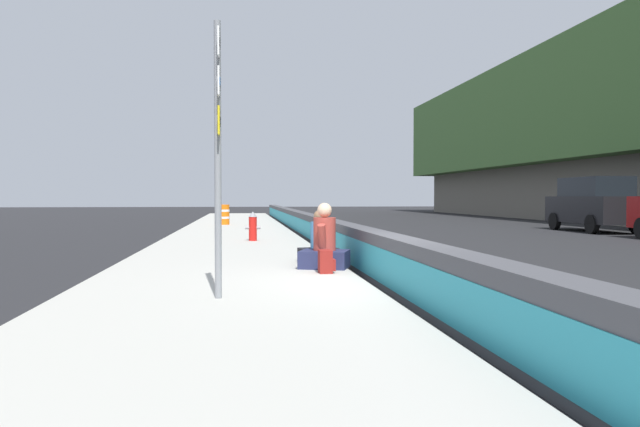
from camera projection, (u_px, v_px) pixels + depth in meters
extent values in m
plane|color=#232326|center=(398.00, 292.00, 9.41)|extent=(160.00, 160.00, 0.00)
cube|color=#B5B2A8|center=(224.00, 290.00, 9.07)|extent=(80.00, 4.40, 0.14)
cube|color=#47474C|center=(398.00, 264.00, 9.40)|extent=(76.00, 0.44, 0.85)
cube|color=teal|center=(383.00, 267.00, 9.37)|extent=(74.48, 0.01, 0.54)
cylinder|color=gray|center=(218.00, 160.00, 7.91)|extent=(0.09, 0.09, 3.60)
cube|color=white|center=(219.00, 44.00, 7.88)|extent=(0.44, 0.02, 0.36)
cube|color=black|center=(220.00, 44.00, 7.88)|extent=(0.30, 0.01, 0.10)
cube|color=white|center=(219.00, 83.00, 7.89)|extent=(0.44, 0.02, 0.36)
cube|color=#1956AD|center=(220.00, 83.00, 7.89)|extent=(0.30, 0.01, 0.10)
cube|color=yellow|center=(219.00, 122.00, 7.90)|extent=(0.44, 0.02, 0.36)
cube|color=black|center=(220.00, 122.00, 7.90)|extent=(0.30, 0.01, 0.10)
cylinder|color=red|center=(253.00, 229.00, 18.30)|extent=(0.24, 0.24, 0.72)
cone|color=gray|center=(253.00, 214.00, 18.29)|extent=(0.26, 0.26, 0.16)
cylinder|color=gray|center=(259.00, 228.00, 18.32)|extent=(0.10, 0.12, 0.10)
cylinder|color=gray|center=(247.00, 228.00, 18.28)|extent=(0.10, 0.12, 0.10)
cube|color=#23284C|center=(325.00, 259.00, 11.34)|extent=(0.98, 1.06, 0.33)
cylinder|color=#AD3D33|center=(325.00, 234.00, 11.33)|extent=(0.42, 0.42, 0.61)
sphere|color=beige|center=(325.00, 210.00, 11.32)|extent=(0.27, 0.27, 0.27)
cylinder|color=#AD3D33|center=(327.00, 236.00, 11.56)|extent=(0.34, 0.24, 0.54)
cylinder|color=#AD3D33|center=(322.00, 238.00, 11.11)|extent=(0.34, 0.24, 0.54)
cube|color=black|center=(319.00, 255.00, 12.27)|extent=(0.76, 0.85, 0.28)
cylinder|color=#427FB7|center=(319.00, 235.00, 12.26)|extent=(0.36, 0.36, 0.54)
sphere|color=#8E6647|center=(319.00, 216.00, 12.25)|extent=(0.24, 0.24, 0.24)
cylinder|color=#427FB7|center=(317.00, 237.00, 12.45)|extent=(0.29, 0.17, 0.47)
cylinder|color=#427FB7|center=(322.00, 238.00, 12.07)|extent=(0.29, 0.17, 0.47)
cube|color=maroon|center=(325.00, 261.00, 10.58)|extent=(0.32, 0.22, 0.40)
cube|color=maroon|center=(333.00, 265.00, 10.60)|extent=(0.22, 0.06, 0.20)
cylinder|color=orange|center=(224.00, 215.00, 28.94)|extent=(0.52, 0.52, 0.95)
cylinder|color=white|center=(224.00, 211.00, 28.93)|extent=(0.54, 0.54, 0.10)
cylinder|color=white|center=(224.00, 218.00, 28.94)|extent=(0.54, 0.54, 0.10)
cube|color=black|center=(593.00, 209.00, 25.49)|extent=(4.87, 2.10, 1.10)
cube|color=black|center=(595.00, 187.00, 25.37)|extent=(3.16, 1.84, 0.80)
cylinder|color=black|center=(555.00, 221.00, 26.95)|extent=(0.77, 0.25, 0.76)
cylinder|color=black|center=(594.00, 221.00, 27.12)|extent=(0.77, 0.25, 0.76)
cylinder|color=black|center=(592.00, 224.00, 23.90)|extent=(0.77, 0.25, 0.76)
cylinder|color=black|center=(636.00, 224.00, 24.06)|extent=(0.77, 0.25, 0.76)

